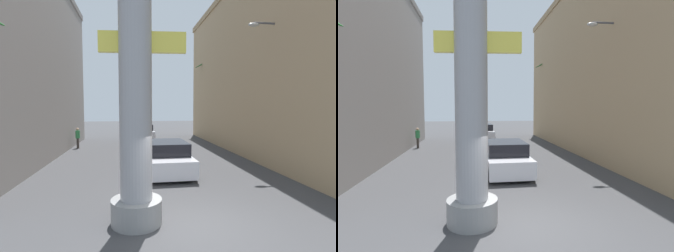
% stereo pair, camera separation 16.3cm
% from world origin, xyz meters
% --- Properties ---
extents(ground_plane, '(88.04, 88.04, 0.00)m').
position_xyz_m(ground_plane, '(0.00, 10.00, 0.00)').
color(ground_plane, '#424244').
extents(building_right, '(9.06, 25.19, 12.32)m').
position_xyz_m(building_right, '(10.01, 10.87, 6.17)').
color(building_right, tan).
rests_on(building_right, ground).
extents(neon_sign_pole, '(2.69, 1.44, 9.68)m').
position_xyz_m(neon_sign_pole, '(-1.52, 0.41, 4.07)').
color(neon_sign_pole, '#9E9EA3').
rests_on(neon_sign_pole, ground).
extents(street_lamp, '(2.86, 0.28, 7.63)m').
position_xyz_m(street_lamp, '(6.52, 5.86, 4.62)').
color(street_lamp, '#59595E').
rests_on(street_lamp, ground).
extents(car_lead, '(2.23, 4.66, 1.56)m').
position_xyz_m(car_lead, '(0.13, 6.09, 0.74)').
color(car_lead, black).
rests_on(car_lead, ground).
extents(car_far, '(2.17, 4.51, 1.56)m').
position_xyz_m(car_far, '(-0.47, 19.56, 0.74)').
color(car_far, black).
rests_on(car_far, ground).
extents(palm_tree_near_right, '(2.73, 2.58, 6.56)m').
position_xyz_m(palm_tree_near_right, '(7.08, 4.23, 4.39)').
color(palm_tree_near_right, brown).
rests_on(palm_tree_near_right, ground).
extents(palm_tree_far_right, '(3.50, 3.32, 8.19)m').
position_xyz_m(palm_tree_far_right, '(6.66, 19.90, 4.90)').
color(palm_tree_far_right, brown).
rests_on(palm_tree_far_right, ground).
extents(pedestrian_far_left, '(0.46, 0.46, 1.63)m').
position_xyz_m(pedestrian_far_left, '(-5.87, 14.59, 0.95)').
color(pedestrian_far_left, '#3F3833').
rests_on(pedestrian_far_left, ground).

